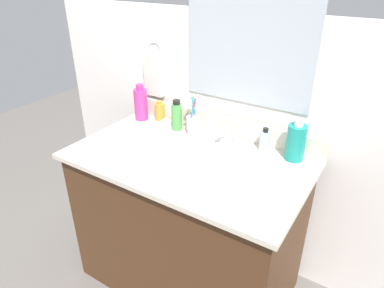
{
  "coord_description": "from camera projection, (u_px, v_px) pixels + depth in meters",
  "views": [
    {
      "loc": [
        0.71,
        -1.07,
        1.47
      ],
      "look_at": [
        0.02,
        0.0,
        0.81
      ],
      "focal_mm": 32.12,
      "sensor_mm": 36.0,
      "label": 1
    }
  ],
  "objects": [
    {
      "name": "cup_white_ceramic",
      "position": [
        193.0,
        123.0,
        1.66
      ],
      "size": [
        0.08,
        0.09,
        0.2
      ],
      "color": "white",
      "rests_on": "countertop"
    },
    {
      "name": "towel_ring",
      "position": [
        155.0,
        51.0,
        1.76
      ],
      "size": [
        0.1,
        0.01,
        0.1
      ],
      "primitive_type": "torus",
      "rotation": [
        1.57,
        0.0,
        0.0
      ],
      "color": "silver"
    },
    {
      "name": "sink_basin",
      "position": [
        204.0,
        167.0,
        1.46
      ],
      "size": [
        0.33,
        0.33,
        0.11
      ],
      "color": "white",
      "rests_on": "countertop"
    },
    {
      "name": "hand_towel",
      "position": [
        154.0,
        75.0,
        1.8
      ],
      "size": [
        0.11,
        0.04,
        0.22
      ],
      "primitive_type": "cube",
      "color": "silver"
    },
    {
      "name": "ground_plane",
      "position": [
        188.0,
        277.0,
        1.82
      ],
      "size": [
        6.0,
        6.0,
        0.0
      ],
      "primitive_type": "plane",
      "color": "#66605B"
    },
    {
      "name": "vanity_cabinet",
      "position": [
        188.0,
        225.0,
        1.65
      ],
      "size": [
        0.99,
        0.55,
        0.71
      ],
      "primitive_type": "cube",
      "color": "#4C2D19",
      "rests_on": "ground_plane"
    },
    {
      "name": "back_wall",
      "position": [
        225.0,
        143.0,
        1.78
      ],
      "size": [
        2.13,
        0.04,
        1.3
      ],
      "primitive_type": "cube",
      "color": "white",
      "rests_on": "ground_plane"
    },
    {
      "name": "bottle_oil_amber",
      "position": [
        160.0,
        111.0,
        1.81
      ],
      "size": [
        0.05,
        0.05,
        0.1
      ],
      "color": "gold",
      "rests_on": "countertop"
    },
    {
      "name": "backsplash",
      "position": [
        220.0,
        124.0,
        1.67
      ],
      "size": [
        1.03,
        0.02,
        0.09
      ],
      "primitive_type": "cube",
      "color": "beige",
      "rests_on": "countertop"
    },
    {
      "name": "bottle_gel_clear",
      "position": [
        265.0,
        141.0,
        1.51
      ],
      "size": [
        0.04,
        0.04,
        0.11
      ],
      "color": "silver",
      "rests_on": "countertop"
    },
    {
      "name": "bottle_mouthwash_teal",
      "position": [
        296.0,
        142.0,
        1.43
      ],
      "size": [
        0.08,
        0.08,
        0.19
      ],
      "color": "teal",
      "rests_on": "countertop"
    },
    {
      "name": "faucet",
      "position": [
        225.0,
        138.0,
        1.58
      ],
      "size": [
        0.16,
        0.1,
        0.08
      ],
      "color": "silver",
      "rests_on": "countertop"
    },
    {
      "name": "bottle_toner_green",
      "position": [
        177.0,
        116.0,
        1.69
      ],
      "size": [
        0.05,
        0.05,
        0.16
      ],
      "color": "#4C9E4C",
      "rests_on": "countertop"
    },
    {
      "name": "bottle_soap_pink",
      "position": [
        141.0,
        104.0,
        1.8
      ],
      "size": [
        0.07,
        0.07,
        0.19
      ],
      "color": "#D8338C",
      "rests_on": "countertop"
    },
    {
      "name": "mirror_panel",
      "position": [
        249.0,
        40.0,
        1.47
      ],
      "size": [
        0.6,
        0.01,
        0.56
      ],
      "primitive_type": "cube",
      "color": "#B2BCC6"
    },
    {
      "name": "soap_bar",
      "position": [
        169.0,
        122.0,
        1.77
      ],
      "size": [
        0.06,
        0.04,
        0.02
      ],
      "primitive_type": "cube",
      "color": "white",
      "rests_on": "countertop"
    },
    {
      "name": "countertop",
      "position": [
        188.0,
        159.0,
        1.48
      ],
      "size": [
        1.03,
        0.6,
        0.02
      ],
      "primitive_type": "cube",
      "color": "beige",
      "rests_on": "vanity_cabinet"
    }
  ]
}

